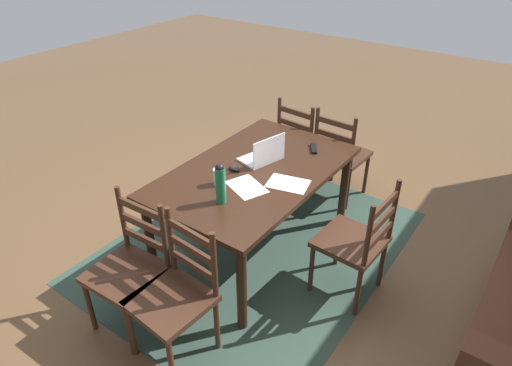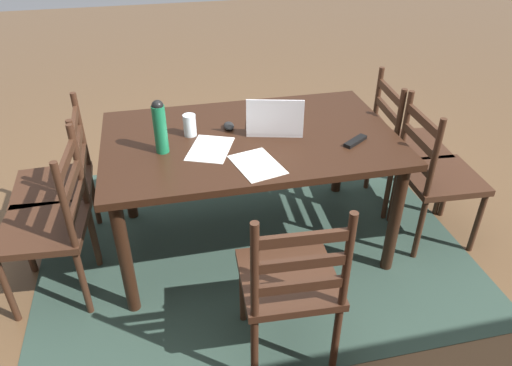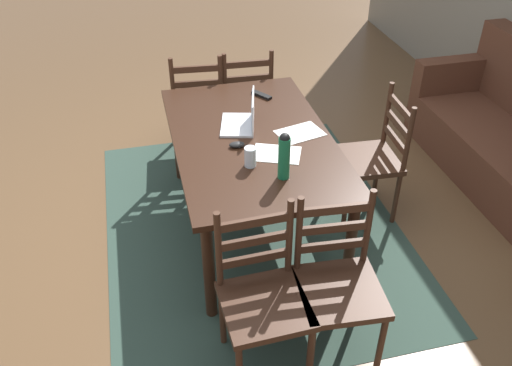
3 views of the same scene
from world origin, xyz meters
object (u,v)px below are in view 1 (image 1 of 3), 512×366
Objects in this scene: chair_far_head at (356,242)px; laptop at (264,155)px; water_bottle at (220,183)px; dining_table at (255,179)px; drinking_glass at (218,177)px; tv_remote at (314,148)px; chair_right_far at (176,296)px; chair_right_near at (130,269)px; chair_left_far at (340,155)px; chair_left_near at (303,144)px; computer_mouse at (234,168)px.

chair_far_head is 2.60× the size of laptop.
water_bottle reaches higher than chair_far_head.
drinking_glass reaches higher than dining_table.
dining_table is at bearing 6.66° from laptop.
tv_remote is (-0.56, -0.68, 0.31)m from chair_far_head.
chair_right_far is 1.70m from tv_remote.
chair_left_far is (-2.24, 0.41, 0.00)m from chair_right_near.
chair_right_near is 1.00× the size of chair_right_far.
drinking_glass is at bearing -159.44° from chair_right_far.
chair_left_near is 1.50m from drinking_glass.
laptop reaches higher than chair_left_near.
chair_far_head is 9.50× the size of computer_mouse.
chair_far_head is at bearing 121.32° from water_bottle.
chair_left_near is 0.41m from chair_left_far.
tv_remote is at bearing 0.18° from chair_left_far.
drinking_glass is (0.33, -0.09, 0.15)m from dining_table.
chair_left_far is 5.59× the size of tv_remote.
chair_right_near is at bearing -44.31° from chair_far_head.
laptop is at bearing 171.51° from chair_right_near.
chair_right_near is 0.88m from drinking_glass.
tv_remote is (-0.66, 0.33, -0.01)m from computer_mouse.
chair_right_near is at bearing -8.57° from drinking_glass.
chair_left_near is 1.26m from computer_mouse.
dining_table is at bearing 169.54° from chair_right_near.
drinking_glass reaches higher than computer_mouse.
chair_left_far is at bearing 167.20° from laptop.
chair_right_near is 0.42m from chair_right_far.
laptop is at bearing -169.91° from chair_right_far.
chair_far_head is 1.06m from computer_mouse.
chair_right_near is at bearing -10.46° from dining_table.
water_bottle reaches higher than chair_left_near.
chair_left_near reaches higher than dining_table.
drinking_glass is 1.26× the size of computer_mouse.
water_bottle is (1.62, 0.28, 0.45)m from chair_left_near.
water_bottle is (-0.62, -0.14, 0.45)m from chair_right_far.
chair_far_head is 1.00× the size of chair_right_far.
chair_left_far reaches higher than computer_mouse.
chair_right_far is (0.00, 0.42, 0.00)m from chair_right_near.
chair_left_near reaches higher than drinking_glass.
dining_table is 1.16m from chair_left_far.
chair_left_near reaches higher than tv_remote.
chair_left_far is at bearing -179.86° from chair_right_far.
chair_left_far is at bearing 169.63° from chair_right_near.
chair_right_far is at bearing 12.21° from water_bottle.
laptop is at bearing 160.46° from computer_mouse.
water_bottle is at bearing -167.79° from chair_right_far.
chair_left_far is at bearing -148.75° from chair_far_head.
chair_left_near is 3.20× the size of water_bottle.
chair_left_near is 2.28m from chair_right_far.
chair_left_far and chair_right_far have the same top height.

